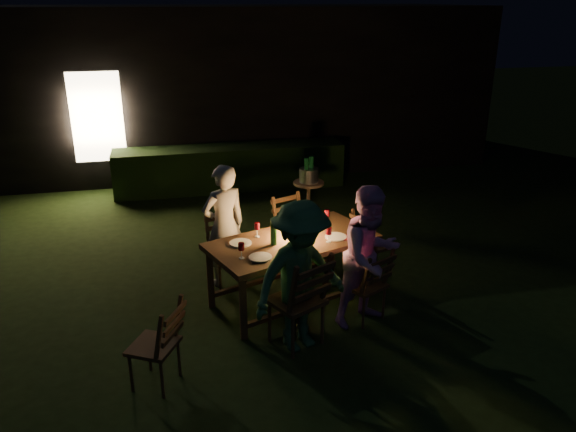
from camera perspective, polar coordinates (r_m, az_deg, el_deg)
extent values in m
plane|color=black|center=(7.30, 1.78, -5.98)|extent=(40.00, 40.00, 0.00)
cube|color=black|center=(12.71, -5.18, 13.32)|extent=(10.00, 4.00, 3.20)
cube|color=#FFE5B2|center=(10.74, -18.82, 9.48)|extent=(0.90, 0.06, 1.60)
cube|color=black|center=(10.52, -5.89, 4.92)|extent=(4.20, 0.70, 0.80)
cube|color=#492C18|center=(6.38, 0.45, -2.65)|extent=(2.10, 1.54, 0.06)
cube|color=#492C18|center=(5.88, -4.58, -9.44)|extent=(0.07, 0.07, 0.69)
cube|color=#492C18|center=(6.49, -7.89, -6.44)|extent=(0.07, 0.07, 0.69)
cube|color=#492C18|center=(6.76, 8.43, -5.29)|extent=(0.07, 0.07, 0.69)
cube|color=#492C18|center=(7.29, 4.44, -3.04)|extent=(0.07, 0.07, 0.69)
cube|color=#492C18|center=(5.72, 0.82, -8.61)|extent=(0.64, 0.63, 0.04)
cube|color=#492C18|center=(5.43, 2.27, -6.64)|extent=(0.50, 0.36, 0.57)
cube|color=#492C18|center=(6.24, 7.75, -6.97)|extent=(0.53, 0.52, 0.04)
cube|color=#492C18|center=(6.03, 9.08, -5.42)|extent=(0.42, 0.30, 0.47)
cube|color=#492C18|center=(6.91, -6.12, -3.90)|extent=(0.49, 0.48, 0.04)
cube|color=#492C18|center=(6.96, -6.71, -1.40)|extent=(0.43, 0.23, 0.48)
cube|color=#492C18|center=(7.36, 0.81, -1.93)|extent=(0.56, 0.55, 0.04)
cube|color=#492C18|center=(7.39, -0.03, 0.52)|extent=(0.46, 0.30, 0.51)
cube|color=#492C18|center=(7.22, 8.77, -2.87)|extent=(0.51, 0.52, 0.04)
cube|color=#492C18|center=(7.01, 7.78, -1.25)|extent=(0.27, 0.43, 0.48)
cube|color=#492C18|center=(5.34, -13.52, -12.70)|extent=(0.53, 0.54, 0.04)
cube|color=#492C18|center=(5.13, -12.04, -10.72)|extent=(0.31, 0.42, 0.47)
imported|color=beige|center=(6.83, -6.50, -1.01)|extent=(0.65, 0.54, 1.54)
imported|color=#C889C5|center=(6.03, 8.36, -4.09)|extent=(0.92, 0.82, 1.57)
imported|color=#376F3E|center=(5.52, 1.24, -6.24)|extent=(1.16, 0.91, 1.58)
cube|color=white|center=(6.42, 0.58, -2.03)|extent=(0.15, 0.15, 0.03)
cube|color=white|center=(6.30, 0.59, 0.65)|extent=(0.16, 0.16, 0.03)
cylinder|color=#FF9E3F|center=(6.38, 0.59, -1.08)|extent=(0.09, 0.09, 0.18)
cylinder|color=white|center=(6.28, -4.85, -2.74)|extent=(0.25, 0.25, 0.01)
cylinder|color=white|center=(5.93, -2.82, -4.20)|extent=(0.25, 0.25, 0.01)
cylinder|color=white|center=(6.77, 2.61, -0.87)|extent=(0.25, 0.25, 0.01)
cylinder|color=white|center=(6.44, 4.88, -2.11)|extent=(0.25, 0.25, 0.01)
cylinder|color=#0F471E|center=(6.19, -1.48, -1.71)|extent=(0.07, 0.07, 0.28)
cube|color=red|center=(6.05, 0.94, -3.68)|extent=(0.18, 0.14, 0.01)
cube|color=red|center=(6.44, 6.02, -2.17)|extent=(0.18, 0.14, 0.01)
cube|color=black|center=(5.84, -3.02, -4.68)|extent=(0.14, 0.07, 0.01)
cylinder|color=#866143|center=(8.82, 2.12, 3.37)|extent=(0.48, 0.48, 0.04)
cylinder|color=#866143|center=(8.92, 2.09, 1.44)|extent=(0.06, 0.06, 0.63)
cylinder|color=#A5A8AD|center=(8.78, 2.13, 4.17)|extent=(0.30, 0.30, 0.22)
cylinder|color=#0F471E|center=(8.72, 1.88, 4.39)|extent=(0.07, 0.07, 0.32)
cylinder|color=#0F471E|center=(8.82, 2.38, 4.57)|extent=(0.07, 0.07, 0.32)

